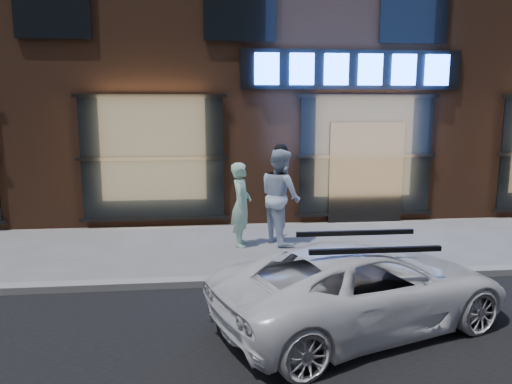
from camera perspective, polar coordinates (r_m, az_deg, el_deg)
ground at (r=8.94m, az=20.13°, el=-9.07°), size 90.00×90.00×0.00m
curb at (r=8.92m, az=20.16°, el=-8.70°), size 60.00×0.25×0.12m
storefront_building at (r=16.17m, az=8.21°, el=18.24°), size 30.20×8.28×10.30m
man_bowtie at (r=9.97m, az=-1.70°, el=-1.45°), size 0.52×0.69×1.69m
man_cap at (r=10.15m, az=2.81°, el=-0.48°), size 1.03×1.15×1.95m
white_suv at (r=6.62m, az=12.13°, el=-10.44°), size 4.29×3.01×1.09m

